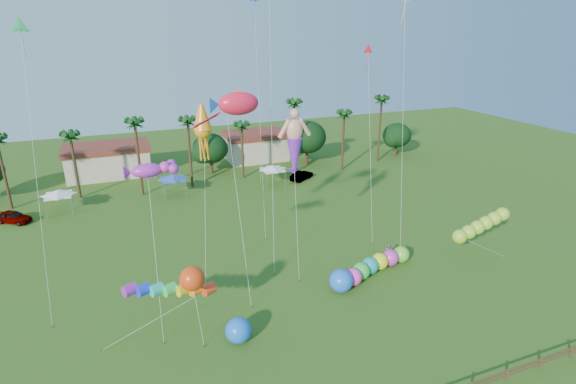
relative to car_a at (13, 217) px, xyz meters
name	(u,v)px	position (x,y,z in m)	size (l,w,h in m)	color
ground	(341,358)	(25.04, -34.91, -0.73)	(160.00, 160.00, 0.00)	#285116
tree_line	(228,147)	(28.60, 9.09, 3.55)	(69.46, 8.91, 11.00)	#3A2819
buildings_row	(180,156)	(21.95, 15.09, 1.27)	(35.00, 7.00, 4.00)	beige
tent_row	(174,178)	(19.04, 1.43, 2.02)	(31.00, 4.00, 0.60)	white
car_a	(13,217)	(0.00, 0.00, 0.00)	(1.72, 4.28, 1.46)	#4C4C54
car_b	(302,175)	(37.91, 1.79, -0.03)	(1.48, 4.25, 1.40)	#4C4C54
spectator_b	(389,252)	(36.18, -24.12, 0.11)	(0.82, 0.64, 1.68)	gray
caterpillar_inflatable	(368,268)	(32.49, -26.15, 0.15)	(10.11, 4.57, 2.09)	#FF43C5
blue_ball	(238,330)	(18.87, -30.53, 0.24)	(1.93, 1.93, 1.93)	blue
rainbow_tube	(187,294)	(15.70, -28.28, 2.78)	(9.52, 2.52, 3.95)	#F43F1B
green_worm	(460,237)	(41.21, -27.91, 2.60)	(9.92, 3.36, 4.13)	#9BD52F
orange_ball_kite	(192,279)	(16.06, -29.17, 4.47)	(1.94, 2.01, 6.10)	red
merman_kite	(294,146)	(27.48, -20.40, 10.84)	(2.78, 5.34, 14.48)	#EA9984
fish_kite	(239,104)	(21.97, -21.81, 15.27)	(5.30, 6.76, 17.05)	#EF1A3D
squid_kite	(203,130)	(19.44, -19.10, 12.71)	(2.38, 4.91, 15.79)	orange
lobster_kite	(147,171)	(14.10, -25.33, 11.54)	(3.94, 4.74, 13.01)	#AE27C6
delta_kite_red	(368,54)	(37.09, -16.49, 18.50)	(1.29, 4.51, 20.22)	red
delta_kite_yellow	(405,0)	(37.92, -20.82, 23.30)	(1.38, 3.90, 25.07)	#E3FF1A
delta_kite_green	(20,32)	(7.16, -19.78, 20.80)	(2.00, 4.25, 22.52)	#2FC973
delta_kite_blue	(254,2)	(26.84, -11.34, 23.34)	(1.32, 4.45, 25.14)	blue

